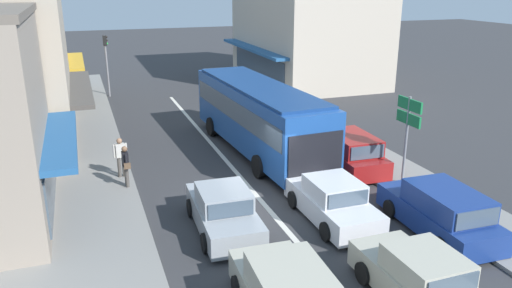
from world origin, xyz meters
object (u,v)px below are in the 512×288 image
Objects in this scene: parked_wagon_kerb_second at (348,152)px; pedestrian_with_handbag_near at (126,164)px; sedan_adjacent_lane_lead at (332,201)px; directional_road_sign at (408,120)px; pedestrian_browsing_midblock at (121,155)px; sedan_queue_gap_filler at (223,211)px; sedan_queue_far_back at (422,282)px; traffic_light_downstreet at (106,55)px; city_bus at (258,113)px; parked_hatchback_kerb_third at (291,120)px; parked_wagon_kerb_front at (441,212)px.

parked_wagon_kerb_second is 9.23m from pedestrian_with_handbag_near.
sedan_adjacent_lane_lead is at bearing -38.15° from pedestrian_with_handbag_near.
directional_road_sign is 2.21× the size of pedestrian_browsing_midblock.
sedan_queue_gap_filler is 3.69m from sedan_adjacent_lane_lead.
parked_wagon_kerb_second reaches higher than sedan_queue_far_back.
traffic_light_downstreet reaches higher than sedan_adjacent_lane_lead.
sedan_queue_gap_filler is at bearing 171.82° from sedan_adjacent_lane_lead.
parked_hatchback_kerb_third is (2.71, 2.33, -1.17)m from city_bus.
city_bus reaches higher than pedestrian_with_handbag_near.
directional_road_sign is 2.21× the size of pedestrian_with_handbag_near.
parked_hatchback_kerb_third is at bearing 55.25° from sedan_queue_gap_filler.
sedan_queue_gap_filler is (-3.70, -6.90, -1.22)m from city_bus.
pedestrian_with_handbag_near is (-10.25, 3.26, -1.64)m from directional_road_sign.
parked_wagon_kerb_front is (2.79, -2.00, 0.08)m from sedan_adjacent_lane_lead.
parked_wagon_kerb_front is at bearing -70.51° from traffic_light_downstreet.
pedestrian_browsing_midblock is at bearing 94.70° from pedestrian_with_handbag_near.
parked_wagon_kerb_front is at bearing -73.77° from city_bus.
sedan_queue_gap_filler is 6.14m from pedestrian_browsing_midblock.
parked_wagon_kerb_front is at bearing -37.40° from pedestrian_with_handbag_near.
traffic_light_downstreet is 2.58× the size of pedestrian_with_handbag_near.
sedan_queue_far_back is 0.99× the size of sedan_queue_gap_filler.
city_bus is 4.55m from parked_wagon_kerb_second.
directional_road_sign is (1.21, 3.66, 1.96)m from parked_wagon_kerb_front.
pedestrian_browsing_midblock is at bearing 136.47° from sedan_adjacent_lane_lead.
city_bus is at bearing -68.48° from traffic_light_downstreet.
pedestrian_with_handbag_near and pedestrian_browsing_midblock have the same top height.
city_bus is 6.83m from pedestrian_with_handbag_near.
traffic_light_downstreet is at bearing 88.16° from pedestrian_with_handbag_near.
parked_wagon_kerb_second is 20.00m from traffic_light_downstreet.
sedan_adjacent_lane_lead is 22.84m from traffic_light_downstreet.
parked_hatchback_kerb_third reaches higher than sedan_queue_gap_filler.
city_bus is at bearing 89.64° from sedan_adjacent_lane_lead.
pedestrian_browsing_midblock is at bearing 168.22° from parked_wagon_kerb_second.
pedestrian_browsing_midblock is at bearing 116.10° from sedan_queue_gap_filler.
parked_wagon_kerb_second is 2.79× the size of pedestrian_with_handbag_near.
parked_hatchback_kerb_third is (2.75, 9.75, 0.05)m from sedan_adjacent_lane_lead.
city_bus is 2.61× the size of traffic_light_downstreet.
city_bus reaches higher than parked_wagon_kerb_second.
parked_hatchback_kerb_third is 15.04m from traffic_light_downstreet.
directional_road_sign is 11.35m from pedestrian_browsing_midblock.
pedestrian_with_handbag_near reaches higher than parked_wagon_kerb_front.
sedan_queue_gap_filler is at bearing -63.90° from pedestrian_browsing_midblock.
sedan_queue_far_back is 1.12× the size of parked_hatchback_kerb_third.
sedan_queue_far_back is 14.96m from parked_hatchback_kerb_third.
traffic_light_downstreet reaches higher than pedestrian_with_handbag_near.
parked_wagon_kerb_second is at bearing 54.43° from sedan_adjacent_lane_lead.
pedestrian_with_handbag_near reaches higher than parked_wagon_kerb_second.
traffic_light_downstreet is 1.17× the size of directional_road_sign.
sedan_queue_gap_filler is 2.62× the size of pedestrian_with_handbag_near.
sedan_queue_far_back is 2.58× the size of pedestrian_with_handbag_near.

